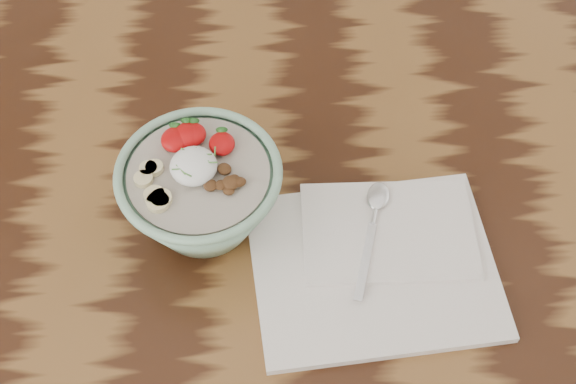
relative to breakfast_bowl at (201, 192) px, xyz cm
name	(u,v)px	position (x,y,z in cm)	size (l,w,h in cm)	color
table	(331,270)	(15.34, -2.09, -15.66)	(160.00, 90.00, 75.00)	#33190C
breakfast_bowl	(201,192)	(0.00, 0.00, 0.00)	(18.69, 18.69, 12.52)	#88B798
napkin	(377,259)	(19.94, -6.54, -5.65)	(29.54, 24.73, 1.70)	white
spoon	(375,212)	(20.23, -0.86, -4.31)	(6.13, 16.17, 0.85)	silver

